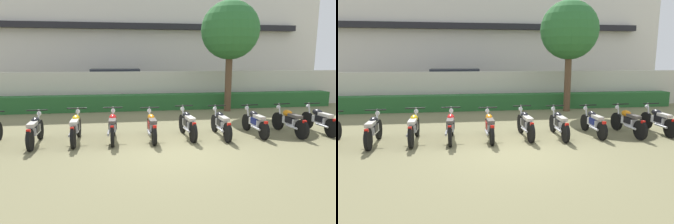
# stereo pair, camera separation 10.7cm
# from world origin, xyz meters

# --- Properties ---
(ground) EXTENTS (60.00, 60.00, 0.00)m
(ground) POSITION_xyz_m (0.00, 0.00, 0.00)
(ground) COLOR olive
(building) EXTENTS (24.31, 6.50, 8.37)m
(building) POSITION_xyz_m (0.00, 15.01, 4.19)
(building) COLOR silver
(building) RESTS_ON ground
(compound_wall) EXTENTS (23.09, 0.30, 1.82)m
(compound_wall) POSITION_xyz_m (0.00, 7.37, 0.91)
(compound_wall) COLOR beige
(compound_wall) RESTS_ON ground
(hedge_row) EXTENTS (18.47, 0.70, 0.75)m
(hedge_row) POSITION_xyz_m (0.00, 6.67, 0.37)
(hedge_row) COLOR #28602D
(hedge_row) RESTS_ON ground
(parked_car) EXTENTS (4.53, 2.14, 1.89)m
(parked_car) POSITION_xyz_m (-1.65, 9.70, 0.94)
(parked_car) COLOR black
(parked_car) RESTS_ON ground
(tree_near_inspector) EXTENTS (2.65, 2.65, 5.06)m
(tree_near_inspector) POSITION_xyz_m (3.50, 5.77, 3.70)
(tree_near_inspector) COLOR brown
(tree_near_inspector) RESTS_ON ground
(motorcycle_in_row_1) EXTENTS (0.60, 1.86, 0.97)m
(motorcycle_in_row_1) POSITION_xyz_m (-3.96, 1.23, 0.45)
(motorcycle_in_row_1) COLOR black
(motorcycle_in_row_1) RESTS_ON ground
(motorcycle_in_row_2) EXTENTS (0.60, 1.93, 0.97)m
(motorcycle_in_row_2) POSITION_xyz_m (-2.84, 1.35, 0.46)
(motorcycle_in_row_2) COLOR black
(motorcycle_in_row_2) RESTS_ON ground
(motorcycle_in_row_3) EXTENTS (0.60, 1.91, 0.97)m
(motorcycle_in_row_3) POSITION_xyz_m (-1.74, 1.31, 0.46)
(motorcycle_in_row_3) COLOR black
(motorcycle_in_row_3) RESTS_ON ground
(motorcycle_in_row_4) EXTENTS (0.60, 1.84, 0.95)m
(motorcycle_in_row_4) POSITION_xyz_m (-0.56, 1.28, 0.44)
(motorcycle_in_row_4) COLOR black
(motorcycle_in_row_4) RESTS_ON ground
(motorcycle_in_row_5) EXTENTS (0.60, 1.85, 0.97)m
(motorcycle_in_row_5) POSITION_xyz_m (0.59, 1.36, 0.46)
(motorcycle_in_row_5) COLOR black
(motorcycle_in_row_5) RESTS_ON ground
(motorcycle_in_row_6) EXTENTS (0.60, 1.92, 0.96)m
(motorcycle_in_row_6) POSITION_xyz_m (1.66, 1.28, 0.45)
(motorcycle_in_row_6) COLOR black
(motorcycle_in_row_6) RESTS_ON ground
(motorcycle_in_row_7) EXTENTS (0.60, 1.82, 0.94)m
(motorcycle_in_row_7) POSITION_xyz_m (2.85, 1.35, 0.44)
(motorcycle_in_row_7) COLOR black
(motorcycle_in_row_7) RESTS_ON ground
(motorcycle_in_row_8) EXTENTS (0.60, 1.92, 0.97)m
(motorcycle_in_row_8) POSITION_xyz_m (4.00, 1.24, 0.45)
(motorcycle_in_row_8) COLOR black
(motorcycle_in_row_8) RESTS_ON ground
(motorcycle_in_row_9) EXTENTS (0.60, 1.84, 0.96)m
(motorcycle_in_row_9) POSITION_xyz_m (5.11, 1.27, 0.45)
(motorcycle_in_row_9) COLOR black
(motorcycle_in_row_9) RESTS_ON ground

